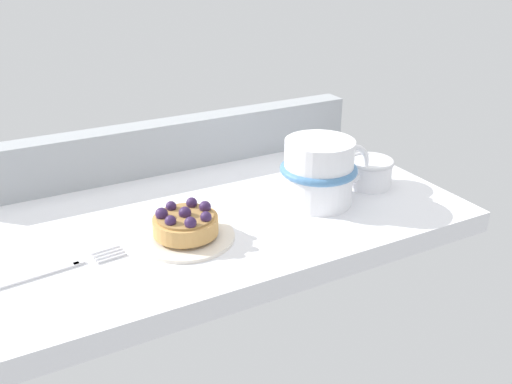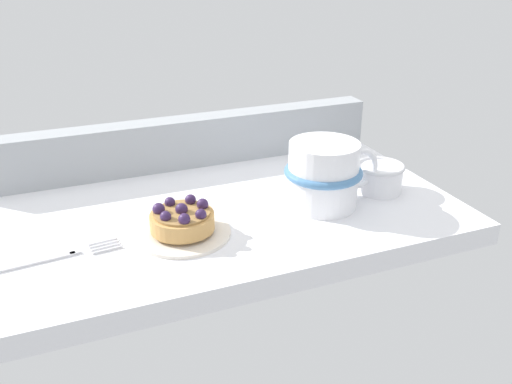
{
  "view_description": "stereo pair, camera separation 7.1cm",
  "coord_description": "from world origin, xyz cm",
  "px_view_note": "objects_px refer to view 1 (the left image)",
  "views": [
    {
      "loc": [
        -26.98,
        -62.2,
        33.56
      ],
      "look_at": [
        3.56,
        -5.42,
        3.89
      ],
      "focal_mm": 38.93,
      "sensor_mm": 36.0,
      "label": 1
    },
    {
      "loc": [
        -20.56,
        -65.2,
        33.56
      ],
      "look_at": [
        3.56,
        -5.42,
        3.89
      ],
      "focal_mm": 38.93,
      "sensor_mm": 36.0,
      "label": 2
    }
  ],
  "objects_px": {
    "dessert_fork": "(55,269)",
    "sugar_bowl": "(369,172)",
    "raspberry_tart": "(185,222)",
    "dessert_plate": "(186,236)",
    "coffee_mug": "(320,171)"
  },
  "relations": [
    {
      "from": "sugar_bowl",
      "to": "dessert_fork",
      "type": "bearing_deg",
      "value": -177.17
    },
    {
      "from": "dessert_plate",
      "to": "dessert_fork",
      "type": "xyz_separation_m",
      "value": [
        -0.16,
        -0.0,
        -0.0
      ]
    },
    {
      "from": "raspberry_tart",
      "to": "sugar_bowl",
      "type": "relative_size",
      "value": 1.13
    },
    {
      "from": "dessert_plate",
      "to": "dessert_fork",
      "type": "relative_size",
      "value": 0.72
    },
    {
      "from": "dessert_plate",
      "to": "raspberry_tart",
      "type": "distance_m",
      "value": 0.02
    },
    {
      "from": "raspberry_tart",
      "to": "coffee_mug",
      "type": "bearing_deg",
      "value": 3.18
    },
    {
      "from": "coffee_mug",
      "to": "dessert_fork",
      "type": "height_order",
      "value": "coffee_mug"
    },
    {
      "from": "raspberry_tart",
      "to": "dessert_fork",
      "type": "distance_m",
      "value": 0.16
    },
    {
      "from": "raspberry_tart",
      "to": "dessert_fork",
      "type": "bearing_deg",
      "value": -179.85
    },
    {
      "from": "dessert_plate",
      "to": "dessert_fork",
      "type": "distance_m",
      "value": 0.16
    },
    {
      "from": "dessert_plate",
      "to": "coffee_mug",
      "type": "height_order",
      "value": "coffee_mug"
    },
    {
      "from": "dessert_plate",
      "to": "dessert_fork",
      "type": "height_order",
      "value": "dessert_plate"
    },
    {
      "from": "raspberry_tart",
      "to": "dessert_fork",
      "type": "relative_size",
      "value": 0.48
    },
    {
      "from": "dessert_fork",
      "to": "sugar_bowl",
      "type": "distance_m",
      "value": 0.45
    },
    {
      "from": "dessert_plate",
      "to": "dessert_fork",
      "type": "bearing_deg",
      "value": -179.83
    }
  ]
}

